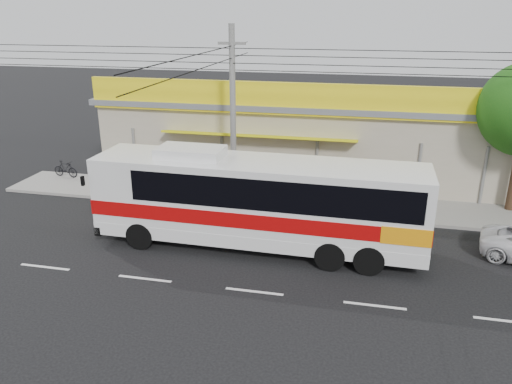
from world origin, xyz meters
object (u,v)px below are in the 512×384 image
Objects in this scene: coach_bus at (263,198)px; utility_pole at (232,58)px; motorbike_red at (193,192)px; motorbike_dark at (65,169)px.

utility_pole reaches higher than coach_bus.
motorbike_red is 1.13× the size of motorbike_dark.
utility_pole is (10.21, -1.52, 6.37)m from motorbike_dark.
motorbike_dark is at bearing 64.23° from motorbike_red.
motorbike_red is (-4.32, 3.96, -1.52)m from coach_bus.
coach_bus is at bearing -144.00° from motorbike_red.
coach_bus is 0.38× the size of utility_pole.
utility_pole is at bearing -91.12° from motorbike_dark.
utility_pole is at bearing 118.55° from coach_bus.
utility_pole is at bearing -84.94° from motorbike_red.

